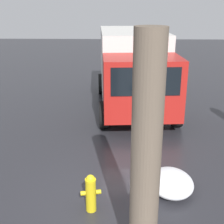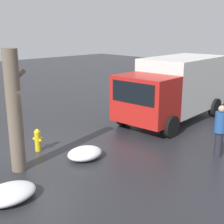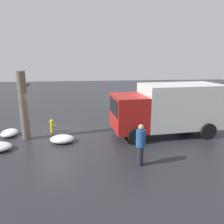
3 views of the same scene
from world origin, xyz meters
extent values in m
plane|color=#28282D|center=(0.00, 0.00, 0.00)|extent=(60.00, 60.00, 0.00)
cylinder|color=yellow|center=(0.00, 0.00, 0.33)|extent=(0.21, 0.21, 0.67)
cylinder|color=yellow|center=(0.00, 0.00, 0.69)|extent=(0.22, 0.22, 0.05)
sphere|color=yellow|center=(0.00, 0.00, 0.72)|extent=(0.18, 0.18, 0.18)
cylinder|color=yellow|center=(0.15, 0.03, 0.41)|extent=(0.12, 0.13, 0.11)
cylinder|color=yellow|center=(-0.03, 0.15, 0.41)|extent=(0.11, 0.12, 0.09)
cylinder|color=yellow|center=(0.03, -0.15, 0.41)|extent=(0.11, 0.12, 0.09)
cylinder|color=#6B5B4C|center=(-1.24, -0.95, 1.85)|extent=(0.44, 0.44, 3.71)
cylinder|color=#6B5B4C|center=(-1.04, -0.95, 2.89)|extent=(0.51, 0.12, 0.41)
cube|color=red|center=(4.40, -1.22, 1.41)|extent=(1.89, 2.57, 1.92)
cube|color=black|center=(3.54, -1.29, 1.79)|extent=(0.19, 2.05, 0.84)
cube|color=silver|center=(7.47, -0.98, 1.68)|extent=(4.63, 2.79, 2.46)
cylinder|color=black|center=(4.58, -2.43, 0.45)|extent=(0.92, 0.35, 0.90)
cylinder|color=black|center=(4.39, 0.00, 0.45)|extent=(0.92, 0.35, 0.90)
cylinder|color=black|center=(8.67, -2.10, 0.45)|extent=(0.92, 0.35, 0.90)
cylinder|color=black|center=(8.48, 0.33, 0.45)|extent=(0.92, 0.35, 0.90)
ellipsoid|color=white|center=(0.76, -1.71, 0.19)|extent=(1.24, 0.98, 0.39)
camera|label=1|loc=(-5.27, -0.60, 4.00)|focal=50.00mm
camera|label=2|loc=(-5.28, -9.35, 4.28)|focal=50.00mm
camera|label=3|loc=(2.11, -12.77, 4.36)|focal=35.00mm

